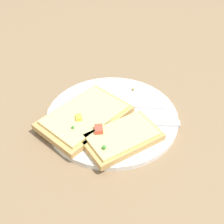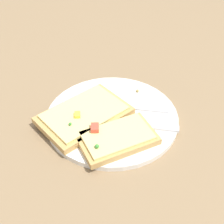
# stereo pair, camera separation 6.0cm
# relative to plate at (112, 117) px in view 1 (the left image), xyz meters

# --- Properties ---
(ground_plane) EXTENTS (4.00, 4.00, 0.00)m
(ground_plane) POSITION_rel_plate_xyz_m (0.00, 0.00, -0.01)
(ground_plane) COLOR #7F6647
(plate) EXTENTS (0.29, 0.29, 0.01)m
(plate) POSITION_rel_plate_xyz_m (0.00, 0.00, 0.00)
(plate) COLOR silver
(plate) RESTS_ON ground
(fork) EXTENTS (0.21, 0.08, 0.01)m
(fork) POSITION_rel_plate_xyz_m (-0.02, -0.03, 0.01)
(fork) COLOR silver
(fork) RESTS_ON plate
(knife) EXTENTS (0.21, 0.08, 0.01)m
(knife) POSITION_rel_plate_xyz_m (-0.05, 0.04, 0.01)
(knife) COLOR silver
(knife) RESTS_ON plate
(pizza_slice_main) EXTENTS (0.23, 0.21, 0.03)m
(pizza_slice_main) POSITION_rel_plate_xyz_m (0.06, 0.00, 0.02)
(pizza_slice_main) COLOR tan
(pizza_slice_main) RESTS_ON plate
(pizza_slice_corner) EXTENTS (0.17, 0.13, 0.03)m
(pizza_slice_corner) POSITION_rel_plate_xyz_m (0.00, 0.08, 0.02)
(pizza_slice_corner) COLOR tan
(pizza_slice_corner) RESTS_ON plate
(crumb_scatter) EXTENTS (0.17, 0.09, 0.01)m
(crumb_scatter) POSITION_rel_plate_xyz_m (0.00, -0.02, 0.01)
(crumb_scatter) COLOR #A28A4B
(crumb_scatter) RESTS_ON plate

